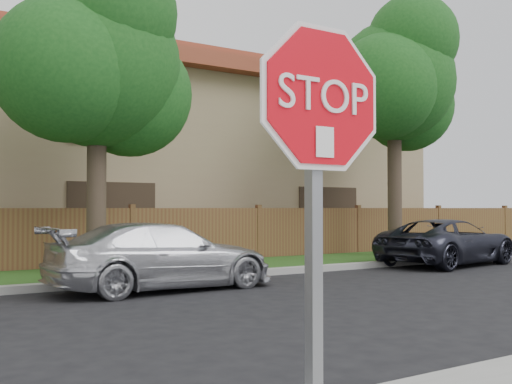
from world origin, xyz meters
TOP-DOWN VIEW (x-y plane):
  - tree_mid at (2.52, 9.57)m, footprint 4.80×3.90m
  - tree_right at (12.02, 9.57)m, footprint 4.80×3.90m
  - stop_sign at (0.08, -1.48)m, footprint 1.01×0.13m
  - sedan_right at (3.01, 7.11)m, footprint 4.61×2.03m
  - sedan_far_right at (11.85, 7.51)m, footprint 4.90×2.82m

SIDE VIEW (x-z plane):
  - sedan_far_right at x=11.85m, z-range 0.00..1.29m
  - sedan_right at x=3.01m, z-range 0.00..1.32m
  - stop_sign at x=0.08m, z-range 0.55..3.11m
  - tree_mid at x=2.52m, z-range 1.20..8.55m
  - tree_right at x=12.02m, z-range 1.47..9.67m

